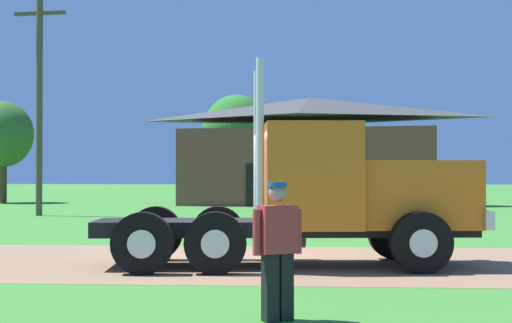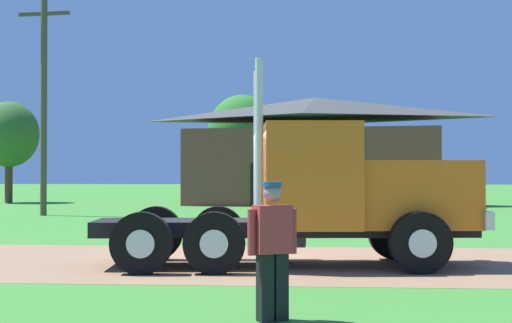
% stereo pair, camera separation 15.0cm
% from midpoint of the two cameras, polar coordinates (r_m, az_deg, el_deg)
% --- Properties ---
extents(ground_plane, '(200.00, 200.00, 0.00)m').
position_cam_midpoint_polar(ground_plane, '(15.29, -1.32, -7.40)').
color(ground_plane, '#3C802F').
extents(dirt_track, '(120.00, 6.36, 0.01)m').
position_cam_midpoint_polar(dirt_track, '(15.29, -1.32, -7.38)').
color(dirt_track, '#906C4E').
rests_on(dirt_track, ground_plane).
extents(truck_foreground_white, '(7.28, 3.08, 3.77)m').
position_cam_midpoint_polar(truck_foreground_white, '(14.63, 5.13, -2.65)').
color(truck_foreground_white, black).
rests_on(truck_foreground_white, ground_plane).
extents(visitor_by_barrel, '(0.57, 0.42, 1.64)m').
position_cam_midpoint_polar(visitor_by_barrel, '(9.23, 1.11, -6.19)').
color(visitor_by_barrel, '#B22D33').
rests_on(visitor_by_barrel, ground_plane).
extents(shed_building, '(14.76, 8.48, 5.86)m').
position_cam_midpoint_polar(shed_building, '(42.52, 3.89, 0.63)').
color(shed_building, brown).
rests_on(shed_building, ground_plane).
extents(utility_pole_near, '(2.20, 0.37, 8.85)m').
position_cam_midpoint_polar(utility_pole_near, '(32.92, -15.73, 4.32)').
color(utility_pole_near, brown).
rests_on(utility_pole_near, ground_plane).
extents(tree_left, '(3.47, 3.47, 5.89)m').
position_cam_midpoint_polar(tree_left, '(47.39, -18.15, 1.89)').
color(tree_left, '#513823').
rests_on(tree_left, ground_plane).
extents(tree_mid, '(4.83, 4.83, 7.14)m').
position_cam_midpoint_polar(tree_mid, '(53.78, -1.50, 2.09)').
color(tree_mid, '#513823').
rests_on(tree_mid, ground_plane).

